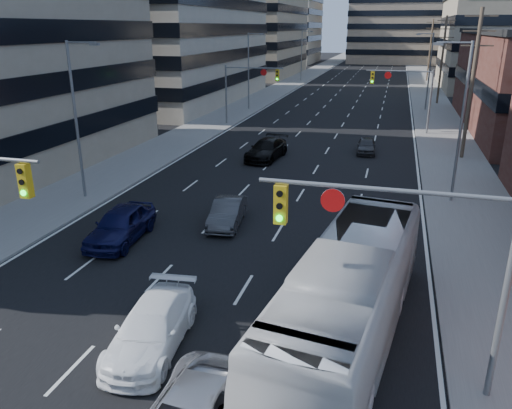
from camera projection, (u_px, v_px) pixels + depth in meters
The scene contains 23 objects.
road_surface at pixel (370, 67), 127.03m from camera, with size 18.00×300.00×0.02m, color black.
sidewalk_left at pixel (325, 66), 129.88m from camera, with size 5.00×300.00×0.15m, color slate.
sidewalk_right at pixel (417, 67), 124.13m from camera, with size 5.00×300.00×0.15m, color slate.
office_left_far at pixel (247, 35), 103.11m from camera, with size 20.00×30.00×16.00m, color gray.
bg_block_left at pixel (273, 25), 139.75m from camera, with size 24.00×24.00×20.00m, color #ADA089.
bg_block_right at pixel (511, 43), 117.00m from camera, with size 22.00×22.00×12.00m, color gray.
signal_near_right at pixel (406, 246), 12.97m from camera, with size 6.59×0.33×6.00m.
signal_far_left at pixel (248, 83), 50.35m from camera, with size 6.09×0.33×6.00m.
signal_far_right at pixel (405, 88), 46.50m from camera, with size 6.09×0.33×6.00m.
utility_pole_block at pixel (472, 83), 36.71m from camera, with size 2.20×0.28×11.00m.
utility_pole_midblock at pixel (442, 59), 63.94m from camera, with size 2.20×0.28×11.00m.
utility_pole_distant at pixel (430, 49), 91.17m from camera, with size 2.20×0.28×11.00m.
streetlight_left_near at pixel (78, 114), 28.08m from camera, with size 2.03×0.22×9.00m.
streetlight_left_mid at pixel (250, 67), 59.84m from camera, with size 2.03×0.22×9.00m.
streetlight_left_far at pixel (302, 53), 91.61m from camera, with size 2.03×0.22×9.00m.
streetlight_right_near at pixel (459, 116), 27.44m from camera, with size 2.03×0.22×9.00m.
streetlight_right_far at pixel (428, 68), 59.20m from camera, with size 2.03×0.22×9.00m.
white_van at pixel (152, 328), 15.78m from camera, with size 1.97×4.85×1.41m, color white.
transit_bus at pixel (349, 296), 15.73m from camera, with size 2.84×12.13×3.38m, color #BEBEBE.
sedan_blue at pixel (121, 225), 23.68m from camera, with size 1.95×4.86×1.65m, color #0E0F39.
sedan_grey_center at pixel (227, 212), 25.68m from camera, with size 1.42×4.07×1.34m, color #393A3C.
sedan_black_far at pixel (267, 149), 38.43m from camera, with size 2.13×5.24×1.52m, color black.
sedan_grey_right at pixel (366, 146), 40.32m from camera, with size 1.46×3.62×1.24m, color #333335.
Camera 1 is at (6.84, -4.47, 9.70)m, focal length 35.00 mm.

